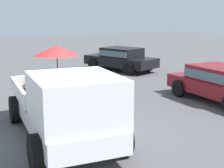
{
  "coord_description": "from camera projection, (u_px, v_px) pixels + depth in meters",
  "views": [
    {
      "loc": [
        7.89,
        -3.41,
        3.22
      ],
      "look_at": [
        -0.62,
        2.01,
        1.1
      ],
      "focal_mm": 53.38,
      "sensor_mm": 36.0,
      "label": 1
    }
  ],
  "objects": [
    {
      "name": "ground_plane",
      "position": [
        62.0,
        136.0,
        8.96
      ],
      "size": [
        80.0,
        80.0,
        0.0
      ],
      "primitive_type": "plane",
      "color": "#4C4C4F"
    },
    {
      "name": "pickup_truck_main",
      "position": [
        65.0,
        105.0,
        8.4
      ],
      "size": [
        5.29,
        2.92,
        2.3
      ],
      "rotation": [
        0.0,
        0.0,
        -0.17
      ],
      "color": "black",
      "rests_on": "ground"
    },
    {
      "name": "parked_sedan_near",
      "position": [
        220.0,
        82.0,
        12.4
      ],
      "size": [
        4.44,
        2.28,
        1.33
      ],
      "rotation": [
        0.0,
        0.0,
        -0.09
      ],
      "color": "black",
      "rests_on": "ground"
    },
    {
      "name": "parked_sedan_far",
      "position": [
        121.0,
        58.0,
        19.27
      ],
      "size": [
        4.62,
        2.88,
        1.33
      ],
      "rotation": [
        0.0,
        0.0,
        3.42
      ],
      "color": "black",
      "rests_on": "ground"
    }
  ]
}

